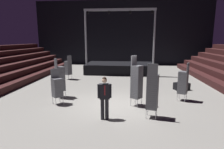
# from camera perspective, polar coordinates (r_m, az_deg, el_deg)

# --- Properties ---
(ground_plane) EXTENTS (22.00, 30.00, 0.10)m
(ground_plane) POSITION_cam_1_polar(r_m,az_deg,el_deg) (9.54, -0.01, -9.34)
(ground_plane) COLOR slate
(arena_end_wall) EXTENTS (22.00, 0.30, 8.00)m
(arena_end_wall) POSITION_cam_1_polar(r_m,az_deg,el_deg) (23.94, 3.18, 12.62)
(arena_end_wall) COLOR black
(arena_end_wall) RESTS_ON ground_plane
(stage_riser) EXTENTS (6.50, 3.54, 5.82)m
(stage_riser) POSITION_cam_1_polar(r_m,az_deg,el_deg) (18.17, 2.47, 2.32)
(stage_riser) COLOR black
(stage_riser) RESTS_ON ground_plane
(man_with_tie) EXTENTS (0.57, 0.30, 1.78)m
(man_with_tie) POSITION_cam_1_polar(r_m,az_deg,el_deg) (7.46, -2.31, -6.52)
(man_with_tie) COLOR black
(man_with_tie) RESTS_ON ground_plane
(chair_stack_front_left) EXTENTS (0.60, 0.60, 2.05)m
(chair_stack_front_left) POSITION_cam_1_polar(r_m,az_deg,el_deg) (10.42, 21.10, -2.16)
(chair_stack_front_left) COLOR #B2B5BA
(chair_stack_front_left) RESTS_ON ground_plane
(chair_stack_front_right) EXTENTS (0.61, 0.61, 2.48)m
(chair_stack_front_right) POSITION_cam_1_polar(r_m,az_deg,el_deg) (9.00, 7.61, -2.11)
(chair_stack_front_right) COLOR #B2B5BA
(chair_stack_front_right) RESTS_ON ground_plane
(chair_stack_mid_left) EXTENTS (0.61, 0.61, 1.96)m
(chair_stack_mid_left) POSITION_cam_1_polar(r_m,az_deg,el_deg) (15.42, -13.38, 2.12)
(chair_stack_mid_left) COLOR #B2B5BA
(chair_stack_mid_left) RESTS_ON ground_plane
(chair_stack_mid_right) EXTENTS (0.62, 0.62, 2.22)m
(chair_stack_mid_right) POSITION_cam_1_polar(r_m,az_deg,el_deg) (10.64, -15.76, -1.11)
(chair_stack_mid_right) COLOR #B2B5BA
(chair_stack_mid_right) RESTS_ON ground_plane
(chair_stack_mid_centre) EXTENTS (0.62, 0.62, 1.79)m
(chair_stack_mid_centre) POSITION_cam_1_polar(r_m,az_deg,el_deg) (9.62, -16.60, -3.68)
(chair_stack_mid_centre) COLOR #B2B5BA
(chair_stack_mid_centre) RESTS_ON ground_plane
(chair_stack_rear_left) EXTENTS (0.54, 0.54, 2.31)m
(chair_stack_rear_left) POSITION_cam_1_polar(r_m,az_deg,el_deg) (7.74, 12.37, -5.05)
(chair_stack_rear_left) COLOR #B2B5BA
(chair_stack_rear_left) RESTS_ON ground_plane
(equipment_road_case) EXTENTS (1.06, 0.90, 0.46)m
(equipment_road_case) POSITION_cam_1_polar(r_m,az_deg,el_deg) (12.83, 20.69, -3.44)
(equipment_road_case) COLOR black
(equipment_road_case) RESTS_ON ground_plane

